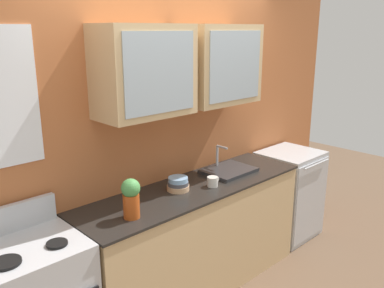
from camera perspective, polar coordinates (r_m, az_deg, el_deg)
ground_plane at (r=3.79m, az=0.40°, el=-19.14°), size 10.00×10.00×0.00m
back_wall_unit at (r=3.39m, az=-3.14°, el=4.24°), size 4.54×0.47×2.78m
counter at (r=3.55m, az=0.41°, el=-12.94°), size 2.11×0.60×0.93m
sink_faucet at (r=3.68m, az=5.08°, el=-3.61°), size 0.44×0.35×0.22m
bowl_stack at (r=3.26m, az=-1.95°, el=-5.60°), size 0.18×0.18×0.11m
vase at (r=2.80m, az=-8.49°, el=-7.31°), size 0.13×0.13×0.28m
cup_near_sink at (r=3.34m, az=2.90°, el=-5.24°), size 0.12×0.09×0.08m
dishwasher at (r=4.54m, az=13.30°, el=-6.74°), size 0.60×0.58×0.93m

